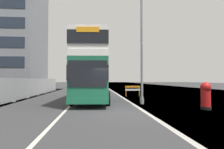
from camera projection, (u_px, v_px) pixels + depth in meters
ground at (125, 113)px, 10.81m from camera, size 140.00×280.00×0.10m
double_decker_bus at (93, 69)px, 16.60m from camera, size 3.11×10.30×5.13m
lamppost_foreground at (142, 43)px, 14.63m from camera, size 0.29×0.70×9.65m
red_pillar_postbox at (206, 94)px, 11.77m from camera, size 0.63×0.63×1.66m
roadworks_barrier at (133, 90)px, 20.91m from camera, size 1.59×0.52×1.15m
construction_site_fence at (38, 87)px, 22.47m from camera, size 0.44×20.60×1.99m
car_oncoming_near at (98, 84)px, 35.93m from camera, size 1.90×4.53×2.22m
car_receding_mid at (97, 83)px, 43.72m from camera, size 2.00×3.85×2.38m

